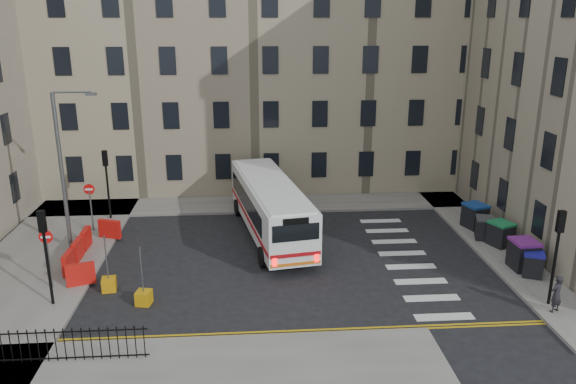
{
  "coord_description": "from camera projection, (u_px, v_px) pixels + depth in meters",
  "views": [
    {
      "loc": [
        -3.74,
        -25.58,
        11.55
      ],
      "look_at": [
        -1.76,
        1.77,
        3.0
      ],
      "focal_mm": 35.0,
      "sensor_mm": 36.0,
      "label": 1
    }
  ],
  "objects": [
    {
      "name": "pedestrian",
      "position": [
        556.0,
        294.0,
        22.51
      ],
      "size": [
        0.68,
        0.59,
        1.58
      ],
      "primitive_type": "imported",
      "rotation": [
        0.0,
        0.0,
        3.6
      ],
      "color": "black",
      "rests_on": "pavement_east"
    },
    {
      "name": "wheelie_bin_a",
      "position": [
        533.0,
        264.0,
        25.79
      ],
      "size": [
        1.23,
        1.3,
        1.14
      ],
      "rotation": [
        0.0,
        0.0,
        -0.4
      ],
      "color": "black",
      "rests_on": "pavement_east"
    },
    {
      "name": "wheelie_bin_c",
      "position": [
        501.0,
        234.0,
        29.18
      ],
      "size": [
        1.36,
        1.45,
        1.27
      ],
      "rotation": [
        0.0,
        0.0,
        0.39
      ],
      "color": "black",
      "rests_on": "pavement_east"
    },
    {
      "name": "pavement_north",
      "position": [
        214.0,
        205.0,
        35.81
      ],
      "size": [
        36.0,
        3.2,
        0.15
      ],
      "primitive_type": "cube",
      "color": "slate",
      "rests_on": "ground"
    },
    {
      "name": "roadworks_barriers",
      "position": [
        85.0,
        250.0,
        27.52
      ],
      "size": [
        1.66,
        6.26,
        1.0
      ],
      "color": "red",
      "rests_on": "pavement_west"
    },
    {
      "name": "traffic_light_east",
      "position": [
        558.0,
        243.0,
        22.55
      ],
      "size": [
        0.28,
        0.22,
        4.1
      ],
      "color": "black",
      "rests_on": "pavement_east"
    },
    {
      "name": "pavement_east",
      "position": [
        470.0,
        225.0,
        32.46
      ],
      "size": [
        2.4,
        26.0,
        0.15
      ],
      "primitive_type": "cube",
      "color": "slate",
      "rests_on": "ground"
    },
    {
      "name": "wheelie_bin_d",
      "position": [
        485.0,
        228.0,
        30.1
      ],
      "size": [
        1.22,
        1.32,
        1.2
      ],
      "rotation": [
        0.0,
        0.0,
        -0.3
      ],
      "color": "black",
      "rests_on": "pavement_east"
    },
    {
      "name": "no_entry_north",
      "position": [
        90.0,
        197.0,
        30.86
      ],
      "size": [
        0.6,
        0.08,
        3.0
      ],
      "color": "#595B5E",
      "rests_on": "pavement_west"
    },
    {
      "name": "traffic_light_sw",
      "position": [
        45.0,
        243.0,
        22.56
      ],
      "size": [
        0.28,
        0.22,
        4.1
      ],
      "color": "black",
      "rests_on": "pavement_west"
    },
    {
      "name": "ground",
      "position": [
        326.0,
        259.0,
        28.05
      ],
      "size": [
        120.0,
        120.0,
        0.0
      ],
      "primitive_type": "plane",
      "color": "black",
      "rests_on": "ground"
    },
    {
      "name": "iron_railings",
      "position": [
        33.0,
        346.0,
        19.25
      ],
      "size": [
        7.8,
        0.04,
        1.2
      ],
      "color": "black",
      "rests_on": "pavement_sw"
    },
    {
      "name": "streetlamp",
      "position": [
        62.0,
        170.0,
        27.77
      ],
      "size": [
        0.5,
        0.22,
        8.14
      ],
      "color": "#595B5E",
      "rests_on": "pavement_west"
    },
    {
      "name": "bollard_chevron",
      "position": [
        144.0,
        298.0,
        23.54
      ],
      "size": [
        0.7,
        0.7,
        0.6
      ],
      "primitive_type": "cube",
      "rotation": [
        0.0,
        0.0,
        -0.19
      ],
      "color": "#C2890B",
      "rests_on": "ground"
    },
    {
      "name": "no_entry_south",
      "position": [
        47.0,
        247.0,
        24.19
      ],
      "size": [
        0.6,
        0.08,
        3.0
      ],
      "color": "#595B5E",
      "rests_on": "pavement_west"
    },
    {
      "name": "bus",
      "position": [
        270.0,
        206.0,
        30.6
      ],
      "size": [
        4.38,
        11.29,
        3.0
      ],
      "rotation": [
        0.0,
        0.0,
        0.17
      ],
      "color": "white",
      "rests_on": "ground"
    },
    {
      "name": "bollard_yellow",
      "position": [
        109.0,
        284.0,
        24.72
      ],
      "size": [
        0.68,
        0.68,
        0.6
      ],
      "primitive_type": "cube",
      "rotation": [
        0.0,
        0.0,
        0.14
      ],
      "color": "#CC870B",
      "rests_on": "ground"
    },
    {
      "name": "wheelie_bin_b",
      "position": [
        523.0,
        254.0,
        26.44
      ],
      "size": [
        1.17,
        1.33,
        1.42
      ],
      "rotation": [
        0.0,
        0.0,
        0.04
      ],
      "color": "black",
      "rests_on": "pavement_east"
    },
    {
      "name": "pavement_west",
      "position": [
        45.0,
        258.0,
        28.02
      ],
      "size": [
        6.0,
        22.0,
        0.15
      ],
      "primitive_type": "cube",
      "color": "slate",
      "rests_on": "ground"
    },
    {
      "name": "traffic_light_nw",
      "position": [
        106.0,
        174.0,
        32.56
      ],
      "size": [
        0.28,
        0.22,
        4.1
      ],
      "color": "black",
      "rests_on": "pavement_west"
    },
    {
      "name": "terrace_north",
      "position": [
        200.0,
        61.0,
        39.77
      ],
      "size": [
        38.3,
        10.8,
        17.2
      ],
      "color": "tan",
      "rests_on": "ground"
    },
    {
      "name": "wheelie_bin_e",
      "position": [
        475.0,
        216.0,
        31.69
      ],
      "size": [
        1.41,
        1.51,
        1.38
      ],
      "rotation": [
        0.0,
        0.0,
        0.3
      ],
      "color": "black",
      "rests_on": "pavement_east"
    }
  ]
}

